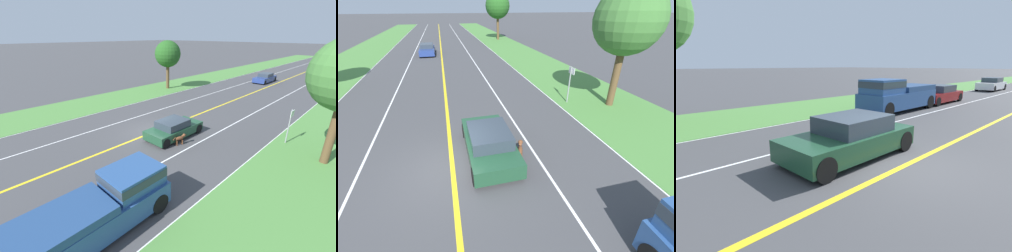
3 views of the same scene
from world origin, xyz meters
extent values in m
plane|color=#424244|center=(0.00, 0.00, 0.00)|extent=(400.00, 400.00, 0.00)
cube|color=yellow|center=(0.00, 0.00, 0.00)|extent=(0.18, 160.00, 0.01)
cube|color=white|center=(7.00, 0.00, 0.00)|extent=(0.14, 160.00, 0.01)
cube|color=white|center=(3.50, 0.00, 0.00)|extent=(0.10, 160.00, 0.01)
cube|color=#4C843D|center=(10.00, 0.00, 0.01)|extent=(6.00, 160.00, 0.03)
cube|color=#1E472D|center=(1.60, 0.59, 0.48)|extent=(1.87, 4.28, 0.60)
cube|color=#2D3842|center=(1.60, 0.42, 1.03)|extent=(1.61, 2.06, 0.49)
cylinder|color=black|center=(2.45, 2.30, 0.33)|extent=(0.22, 0.66, 0.66)
cylinder|color=black|center=(2.45, -1.12, 0.33)|extent=(0.22, 0.66, 0.66)
cylinder|color=black|center=(0.76, 2.30, 0.33)|extent=(0.22, 0.66, 0.66)
cylinder|color=black|center=(0.76, -1.12, 0.33)|extent=(0.22, 0.66, 0.66)
ellipsoid|color=brown|center=(2.75, -0.15, 0.47)|extent=(0.37, 0.62, 0.25)
cylinder|color=brown|center=(2.88, 0.02, 0.17)|extent=(0.06, 0.06, 0.34)
cylinder|color=brown|center=(2.75, -0.37, 0.17)|extent=(0.06, 0.06, 0.34)
cylinder|color=brown|center=(2.76, 0.06, 0.17)|extent=(0.06, 0.06, 0.34)
cylinder|color=brown|center=(2.62, -0.33, 0.17)|extent=(0.06, 0.06, 0.34)
cylinder|color=brown|center=(2.83, 0.08, 0.57)|extent=(0.17, 0.19, 0.16)
sphere|color=brown|center=(2.87, 0.18, 0.63)|extent=(0.25, 0.25, 0.20)
ellipsoid|color=#331E14|center=(2.91, 0.31, 0.61)|extent=(0.12, 0.12, 0.08)
cone|color=#55301C|center=(2.91, 0.15, 0.70)|extent=(0.08, 0.08, 0.09)
cone|color=#55301C|center=(2.81, 0.19, 0.70)|extent=(0.08, 0.08, 0.09)
cylinder|color=brown|center=(2.63, -0.52, 0.51)|extent=(0.11, 0.22, 0.22)
cube|color=#284C84|center=(5.26, -7.51, 0.72)|extent=(1.96, 5.69, 0.93)
cube|color=#284C84|center=(5.26, -5.86, 1.58)|extent=(1.73, 2.15, 0.79)
cube|color=#2D3842|center=(5.26, -5.86, 1.69)|extent=(1.75, 2.17, 0.35)
cube|color=navy|center=(5.26, -8.71, 1.34)|extent=(1.92, 3.23, 0.33)
cylinder|color=black|center=(6.15, -5.26, 0.42)|extent=(0.22, 0.84, 0.84)
cylinder|color=black|center=(6.15, -9.77, 0.42)|extent=(0.22, 0.84, 0.84)
cylinder|color=black|center=(4.36, -5.26, 0.42)|extent=(0.22, 0.84, 0.84)
cylinder|color=black|center=(4.36, -9.77, 0.42)|extent=(0.22, 0.84, 0.84)
cube|color=maroon|center=(5.18, -12.71, 0.49)|extent=(1.84, 4.48, 0.63)
cube|color=#2D3842|center=(5.18, -12.89, 1.04)|extent=(1.59, 2.15, 0.48)
cylinder|color=black|center=(6.02, -10.88, 0.32)|extent=(0.22, 0.64, 0.64)
cylinder|color=black|center=(6.02, -14.53, 0.32)|extent=(0.22, 0.64, 0.64)
cylinder|color=black|center=(4.35, -10.88, 0.32)|extent=(0.22, 0.64, 0.64)
cylinder|color=black|center=(4.35, -14.53, 0.32)|extent=(0.22, 0.64, 0.64)
cube|color=white|center=(5.46, -25.87, 0.53)|extent=(1.85, 4.57, 0.71)
cube|color=#2D3842|center=(5.46, -26.05, 1.13)|extent=(1.59, 2.19, 0.49)
cylinder|color=black|center=(6.29, -24.02, 0.33)|extent=(0.22, 0.66, 0.66)
cylinder|color=black|center=(6.29, -27.73, 0.33)|extent=(0.22, 0.66, 0.66)
cylinder|color=black|center=(4.62, -24.02, 0.33)|extent=(0.22, 0.66, 0.66)
cylinder|color=black|center=(4.62, -27.73, 0.33)|extent=(0.22, 0.66, 0.66)
camera|label=1|loc=(11.42, -10.22, 6.78)|focal=24.00mm
camera|label=2|loc=(0.20, -7.32, 5.67)|focal=24.00mm
camera|label=3|loc=(-3.69, 6.08, 2.76)|focal=28.00mm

